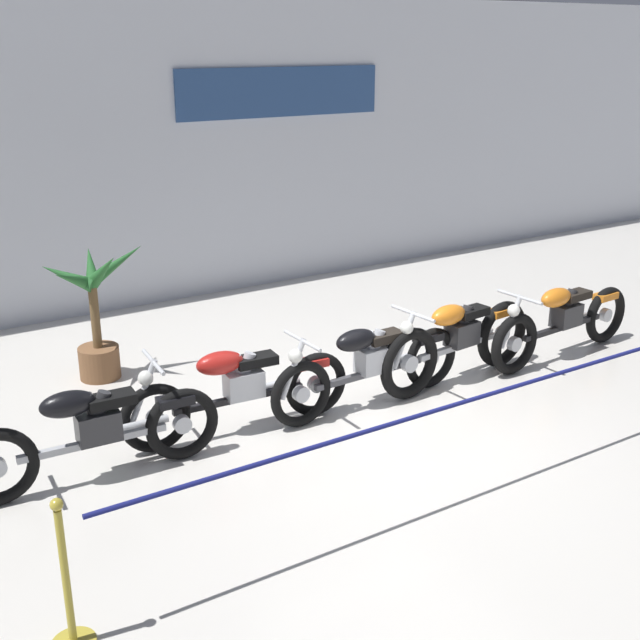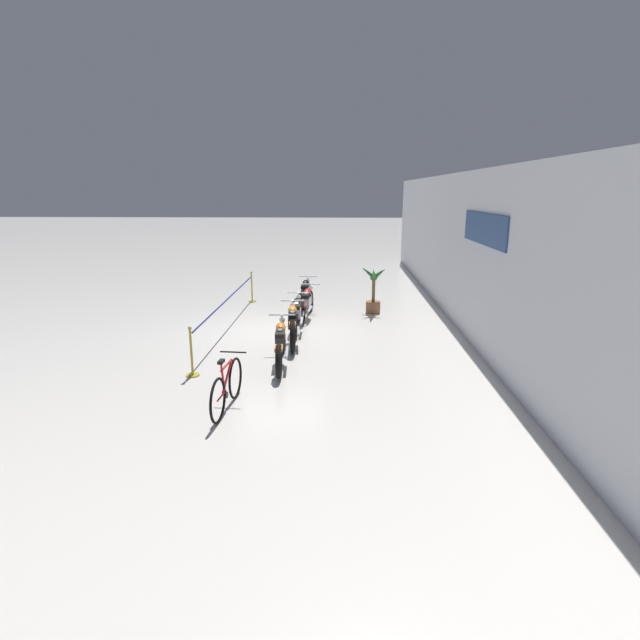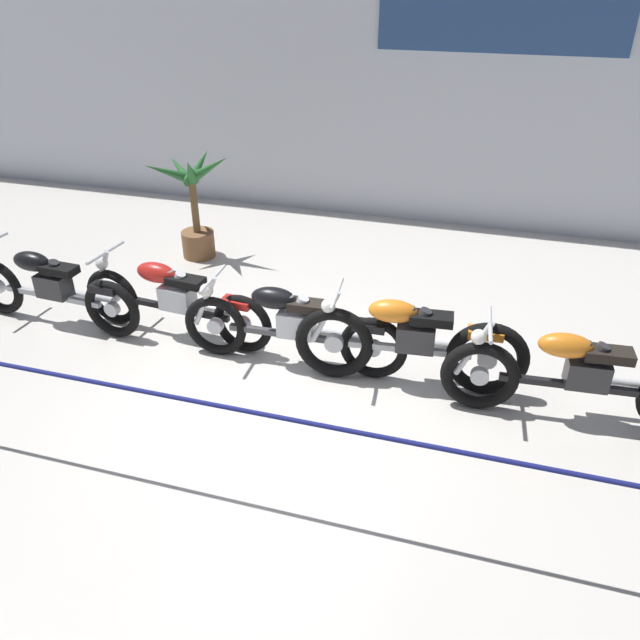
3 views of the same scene
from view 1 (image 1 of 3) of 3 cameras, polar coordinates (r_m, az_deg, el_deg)
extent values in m
plane|color=silver|center=(7.94, 5.53, -7.64)|extent=(120.00, 120.00, 0.00)
cube|color=silver|center=(11.64, -9.97, 11.70)|extent=(28.00, 0.25, 4.20)
cube|color=navy|center=(12.13, -2.75, 15.89)|extent=(3.32, 0.04, 0.70)
torus|color=black|center=(7.32, -9.77, -7.31)|extent=(0.68, 0.14, 0.68)
cylinder|color=silver|center=(7.32, -9.77, -7.31)|extent=(0.17, 0.09, 0.16)
cube|color=#2D2D30|center=(7.08, -15.48, -7.30)|extent=(0.37, 0.24, 0.26)
cylinder|color=#2D2D30|center=(6.99, -15.96, -5.90)|extent=(0.18, 0.12, 0.24)
cylinder|color=#2D2D30|center=(7.00, -15.30, -5.77)|extent=(0.18, 0.12, 0.24)
cylinder|color=silver|center=(7.32, -13.38, -7.40)|extent=(0.70, 0.11, 0.07)
cube|color=#ADAFB5|center=(7.13, -15.77, -8.38)|extent=(1.26, 0.13, 0.06)
ellipsoid|color=black|center=(6.93, -17.52, -5.73)|extent=(0.47, 0.24, 0.22)
cube|color=black|center=(7.01, -14.61, -5.49)|extent=(0.41, 0.22, 0.09)
cube|color=black|center=(7.20, -10.25, -5.65)|extent=(0.33, 0.18, 0.08)
torus|color=black|center=(7.49, -11.63, -6.86)|extent=(0.67, 0.15, 0.67)
torus|color=black|center=(8.03, -0.28, -4.59)|extent=(0.67, 0.15, 0.67)
cylinder|color=silver|center=(7.49, -11.63, -6.86)|extent=(0.17, 0.09, 0.16)
cylinder|color=silver|center=(8.03, -0.28, -4.59)|extent=(0.17, 0.09, 0.16)
cylinder|color=silver|center=(7.35, -12.45, -5.00)|extent=(0.31, 0.08, 0.59)
cube|color=silver|center=(7.67, -5.44, -4.56)|extent=(0.38, 0.25, 0.26)
cylinder|color=silver|center=(7.58, -5.78, -3.23)|extent=(0.19, 0.12, 0.24)
cylinder|color=silver|center=(7.60, -5.20, -3.13)|extent=(0.19, 0.12, 0.24)
cylinder|color=silver|center=(7.95, -3.79, -4.72)|extent=(0.70, 0.13, 0.07)
cube|color=black|center=(7.71, -5.76, -5.58)|extent=(1.32, 0.17, 0.06)
ellipsoid|color=#B21E19|center=(7.49, -7.13, -3.06)|extent=(0.48, 0.26, 0.22)
cube|color=black|center=(7.63, -4.59, -2.87)|extent=(0.42, 0.23, 0.09)
cube|color=#B21E19|center=(7.91, -0.61, -3.05)|extent=(0.33, 0.19, 0.08)
cylinder|color=silver|center=(7.27, -11.77, -2.93)|extent=(0.09, 0.62, 0.04)
sphere|color=silver|center=(7.31, -12.30, -4.05)|extent=(0.14, 0.14, 0.14)
torus|color=black|center=(7.80, -1.36, -5.28)|extent=(0.68, 0.12, 0.68)
torus|color=black|center=(8.74, 7.89, -2.69)|extent=(0.68, 0.12, 0.68)
cylinder|color=silver|center=(7.80, -1.36, -5.28)|extent=(0.16, 0.08, 0.16)
cylinder|color=silver|center=(8.74, 7.89, -2.69)|extent=(0.16, 0.08, 0.16)
cylinder|color=silver|center=(7.65, -1.94, -3.51)|extent=(0.30, 0.07, 0.59)
cube|color=silver|center=(8.21, 3.84, -2.82)|extent=(0.37, 0.23, 0.26)
cylinder|color=silver|center=(8.11, 3.64, -1.58)|extent=(0.18, 0.12, 0.24)
cylinder|color=silver|center=(8.16, 4.10, -1.46)|extent=(0.18, 0.12, 0.24)
cylinder|color=silver|center=(8.54, 4.84, -2.97)|extent=(0.70, 0.09, 0.07)
cube|color=#47474C|center=(8.23, 3.54, -3.80)|extent=(1.33, 0.10, 0.06)
ellipsoid|color=black|center=(7.98, 2.57, -1.45)|extent=(0.47, 0.23, 0.22)
cube|color=black|center=(8.20, 4.59, -1.20)|extent=(0.41, 0.21, 0.09)
cube|color=black|center=(8.62, 7.72, -1.24)|extent=(0.32, 0.17, 0.08)
cylinder|color=silver|center=(7.60, -1.26, -1.48)|extent=(0.05, 0.62, 0.04)
sphere|color=silver|center=(7.61, -1.76, -2.58)|extent=(0.14, 0.14, 0.14)
torus|color=black|center=(8.43, 6.37, -3.10)|extent=(0.79, 0.19, 0.78)
torus|color=black|center=(9.44, 12.81, -0.97)|extent=(0.79, 0.19, 0.78)
cylinder|color=silver|center=(8.43, 6.37, -3.10)|extent=(0.19, 0.10, 0.18)
cylinder|color=silver|center=(9.44, 12.81, -0.97)|extent=(0.19, 0.10, 0.18)
cylinder|color=silver|center=(8.27, 5.99, -1.43)|extent=(0.31, 0.08, 0.59)
cube|color=#2D2D30|center=(8.90, 10.06, -0.95)|extent=(0.38, 0.25, 0.26)
cylinder|color=#2D2D30|center=(8.80, 9.95, 0.22)|extent=(0.19, 0.13, 0.24)
cylinder|color=#2D2D30|center=(8.86, 10.31, 0.32)|extent=(0.19, 0.13, 0.24)
cylinder|color=silver|center=(9.24, 10.64, -1.13)|extent=(0.70, 0.13, 0.07)
cube|color=#ADAFB5|center=(8.91, 9.79, -1.86)|extent=(1.17, 0.17, 0.06)
ellipsoid|color=orange|center=(8.65, 9.12, 0.34)|extent=(0.48, 0.26, 0.22)
cube|color=black|center=(8.92, 10.71, 0.56)|extent=(0.42, 0.24, 0.09)
cube|color=orange|center=(9.31, 12.74, 0.57)|extent=(0.33, 0.19, 0.08)
cylinder|color=silver|center=(8.25, 6.62, 0.47)|extent=(0.09, 0.62, 0.04)
sphere|color=silver|center=(8.24, 6.18, -0.56)|extent=(0.14, 0.14, 0.14)
torus|color=black|center=(9.26, 13.65, -1.66)|extent=(0.72, 0.17, 0.71)
torus|color=black|center=(10.56, 19.65, 0.35)|extent=(0.72, 0.17, 0.71)
cylinder|color=silver|center=(9.26, 13.65, -1.66)|extent=(0.17, 0.09, 0.17)
cylinder|color=silver|center=(10.56, 19.65, 0.35)|extent=(0.17, 0.09, 0.17)
cylinder|color=silver|center=(9.10, 13.42, -0.12)|extent=(0.31, 0.08, 0.59)
cube|color=#2D2D30|center=(9.88, 17.11, 0.34)|extent=(0.37, 0.25, 0.26)
cylinder|color=#2D2D30|center=(9.79, 17.08, 1.40)|extent=(0.19, 0.12, 0.24)
cylinder|color=#2D2D30|center=(9.85, 17.37, 1.48)|extent=(0.19, 0.12, 0.24)
cylinder|color=silver|center=(10.24, 17.43, 0.12)|extent=(0.70, 0.12, 0.07)
cube|color=black|center=(9.89, 16.86, -0.49)|extent=(1.36, 0.16, 0.06)
ellipsoid|color=orange|center=(9.63, 16.43, 1.54)|extent=(0.47, 0.25, 0.22)
cube|color=black|center=(9.92, 17.69, 1.68)|extent=(0.41, 0.23, 0.09)
cube|color=orange|center=(10.44, 19.65, 1.61)|extent=(0.33, 0.18, 0.08)
cylinder|color=silver|center=(9.10, 14.01, 1.60)|extent=(0.08, 0.62, 0.04)
sphere|color=silver|center=(9.08, 13.61, 0.67)|extent=(0.14, 0.14, 0.14)
cylinder|color=brown|center=(9.29, -15.40, -2.91)|extent=(0.45, 0.45, 0.36)
cylinder|color=brown|center=(9.10, -15.71, 0.35)|extent=(0.10, 0.10, 0.76)
cone|color=#235B28|center=(9.00, -14.34, 3.86)|extent=(0.69, 0.23, 0.50)
cone|color=#235B28|center=(9.12, -16.00, 3.75)|extent=(0.27, 0.47, 0.47)
cone|color=#235B28|center=(9.03, -17.55, 3.01)|extent=(0.58, 0.48, 0.38)
cone|color=#235B28|center=(8.76, -17.17, 2.78)|extent=(0.62, 0.53, 0.46)
cone|color=#235B28|center=(8.82, -15.20, 3.42)|extent=(0.34, 0.49, 0.51)
cylinder|color=gold|center=(5.34, -17.63, -17.09)|extent=(0.05, 0.05, 0.95)
sphere|color=gold|center=(5.06, -18.23, -12.36)|extent=(0.08, 0.08, 0.08)
cylinder|color=navy|center=(6.71, 12.66, -4.97)|extent=(6.83, 0.04, 0.04)
camera|label=2|loc=(19.00, 36.85, 16.00)|focal=28.00mm
camera|label=3|loc=(6.33, 49.85, 13.52)|focal=35.00mm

